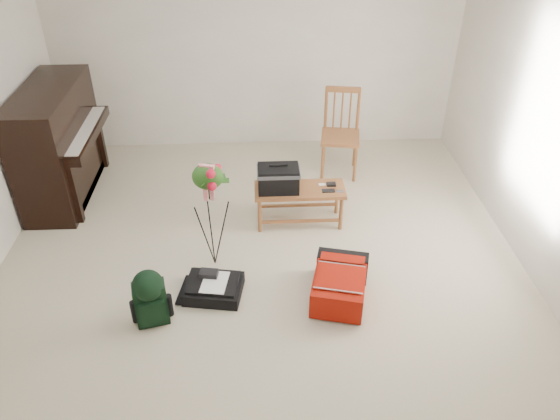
{
  "coord_description": "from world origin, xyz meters",
  "views": [
    {
      "loc": [
        -0.01,
        -3.86,
        3.38
      ],
      "look_at": [
        0.19,
        0.35,
        0.52
      ],
      "focal_mm": 35.0,
      "sensor_mm": 36.0,
      "label": 1
    }
  ],
  "objects_px": {
    "bench": "(285,182)",
    "green_backpack": "(150,296)",
    "dining_chair": "(340,134)",
    "piano": "(59,145)",
    "flower_stand": "(211,216)",
    "red_suitcase": "(339,281)",
    "black_duffel": "(214,287)"
  },
  "relations": [
    {
      "from": "bench",
      "to": "green_backpack",
      "type": "xyz_separation_m",
      "value": [
        -1.19,
        -1.39,
        -0.22
      ]
    },
    {
      "from": "dining_chair",
      "to": "green_backpack",
      "type": "distance_m",
      "value": 3.11
    },
    {
      "from": "piano",
      "to": "flower_stand",
      "type": "xyz_separation_m",
      "value": [
        1.74,
        -1.37,
        -0.05
      ]
    },
    {
      "from": "piano",
      "to": "red_suitcase",
      "type": "xyz_separation_m",
      "value": [
        2.87,
        -1.85,
        -0.45
      ]
    },
    {
      "from": "bench",
      "to": "red_suitcase",
      "type": "relative_size",
      "value": 1.24
    },
    {
      "from": "dining_chair",
      "to": "bench",
      "type": "bearing_deg",
      "value": -114.55
    },
    {
      "from": "red_suitcase",
      "to": "black_duffel",
      "type": "relative_size",
      "value": 1.36
    },
    {
      "from": "piano",
      "to": "green_backpack",
      "type": "bearing_deg",
      "value": -59.15
    },
    {
      "from": "black_duffel",
      "to": "dining_chair",
      "type": "bearing_deg",
      "value": 65.95
    },
    {
      "from": "green_backpack",
      "to": "red_suitcase",
      "type": "bearing_deg",
      "value": -3.48
    },
    {
      "from": "black_duffel",
      "to": "flower_stand",
      "type": "bearing_deg",
      "value": 100.96
    },
    {
      "from": "dining_chair",
      "to": "green_backpack",
      "type": "bearing_deg",
      "value": -118.68
    },
    {
      "from": "dining_chair",
      "to": "red_suitcase",
      "type": "distance_m",
      "value": 2.24
    },
    {
      "from": "black_duffel",
      "to": "green_backpack",
      "type": "bearing_deg",
      "value": -138.25
    },
    {
      "from": "red_suitcase",
      "to": "flower_stand",
      "type": "height_order",
      "value": "flower_stand"
    },
    {
      "from": "piano",
      "to": "black_duffel",
      "type": "height_order",
      "value": "piano"
    },
    {
      "from": "piano",
      "to": "bench",
      "type": "xyz_separation_m",
      "value": [
        2.45,
        -0.73,
        -0.09
      ]
    },
    {
      "from": "bench",
      "to": "dining_chair",
      "type": "relative_size",
      "value": 0.91
    },
    {
      "from": "dining_chair",
      "to": "green_backpack",
      "type": "relative_size",
      "value": 1.94
    },
    {
      "from": "dining_chair",
      "to": "flower_stand",
      "type": "xyz_separation_m",
      "value": [
        -1.42,
        -1.71,
        0.05
      ]
    },
    {
      "from": "piano",
      "to": "flower_stand",
      "type": "bearing_deg",
      "value": -38.17
    },
    {
      "from": "green_backpack",
      "to": "flower_stand",
      "type": "relative_size",
      "value": 0.47
    },
    {
      "from": "piano",
      "to": "black_duffel",
      "type": "relative_size",
      "value": 2.72
    },
    {
      "from": "black_duffel",
      "to": "green_backpack",
      "type": "relative_size",
      "value": 1.05
    },
    {
      "from": "bench",
      "to": "flower_stand",
      "type": "xyz_separation_m",
      "value": [
        -0.71,
        -0.64,
        0.04
      ]
    },
    {
      "from": "bench",
      "to": "red_suitcase",
      "type": "distance_m",
      "value": 1.25
    },
    {
      "from": "green_backpack",
      "to": "flower_stand",
      "type": "height_order",
      "value": "flower_stand"
    },
    {
      "from": "dining_chair",
      "to": "green_backpack",
      "type": "height_order",
      "value": "dining_chair"
    },
    {
      "from": "dining_chair",
      "to": "red_suitcase",
      "type": "height_order",
      "value": "dining_chair"
    },
    {
      "from": "black_duffel",
      "to": "flower_stand",
      "type": "xyz_separation_m",
      "value": [
        -0.01,
        0.43,
        0.47
      ]
    },
    {
      "from": "black_duffel",
      "to": "green_backpack",
      "type": "xyz_separation_m",
      "value": [
        -0.49,
        -0.31,
        0.21
      ]
    },
    {
      "from": "piano",
      "to": "black_duffel",
      "type": "distance_m",
      "value": 2.57
    }
  ]
}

